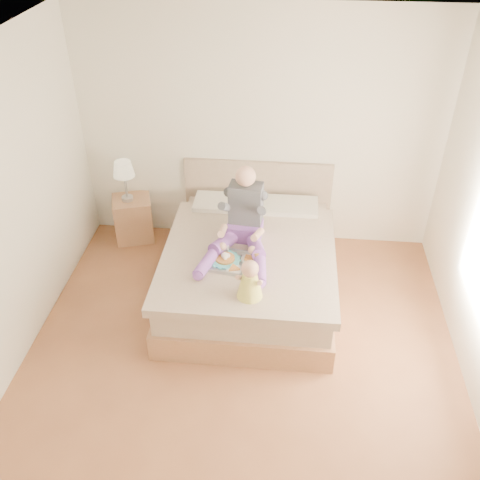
# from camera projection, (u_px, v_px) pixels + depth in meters

# --- Properties ---
(room) EXTENTS (4.02, 4.22, 2.71)m
(room) POSITION_uv_depth(u_px,v_px,m) (251.00, 227.00, 4.03)
(room) COLOR brown
(room) RESTS_ON ground
(bed) EXTENTS (1.70, 2.18, 1.00)m
(bed) POSITION_uv_depth(u_px,v_px,m) (250.00, 264.00, 5.60)
(bed) COLOR #8E6342
(bed) RESTS_ON ground
(nightstand) EXTENTS (0.53, 0.50, 0.54)m
(nightstand) POSITION_uv_depth(u_px,v_px,m) (134.00, 219.00, 6.39)
(nightstand) COLOR #8E6342
(nightstand) RESTS_ON ground
(lamp) EXTENTS (0.24, 0.24, 0.50)m
(lamp) POSITION_uv_depth(u_px,v_px,m) (124.00, 171.00, 6.00)
(lamp) COLOR #ADB1B4
(lamp) RESTS_ON nightstand
(adult) EXTENTS (0.69, 1.01, 0.81)m
(adult) POSITION_uv_depth(u_px,v_px,m) (242.00, 224.00, 5.25)
(adult) COLOR #713E9B
(adult) RESTS_ON bed
(tray) EXTENTS (0.53, 0.44, 0.14)m
(tray) POSITION_uv_depth(u_px,v_px,m) (235.00, 260.00, 5.11)
(tray) COLOR #ADB1B4
(tray) RESTS_ON bed
(baby) EXTENTS (0.26, 0.35, 0.38)m
(baby) POSITION_uv_depth(u_px,v_px,m) (250.00, 282.00, 4.66)
(baby) COLOR #DCD745
(baby) RESTS_ON bed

